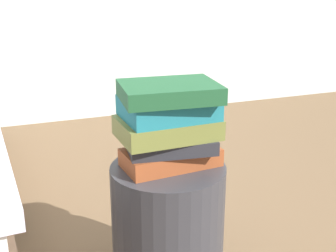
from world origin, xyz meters
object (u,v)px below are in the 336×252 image
object	(u,v)px
book_rust	(171,157)
book_charcoal	(170,143)
side_table	(168,227)
book_teal	(168,108)
book_olive	(167,128)
book_forest	(169,92)

from	to	relation	value
book_rust	book_charcoal	size ratio (longest dim) A/B	1.12
book_rust	book_charcoal	bearing A→B (deg)	-178.38
side_table	book_charcoal	world-z (taller)	book_charcoal
book_teal	book_rust	bearing A→B (deg)	-41.44
book_olive	side_table	bearing A→B (deg)	-77.49
book_rust	side_table	bearing A→B (deg)	-155.91
book_teal	book_forest	xyz separation A→B (m)	(-0.00, -0.02, 0.06)
side_table	book_rust	world-z (taller)	book_rust
book_rust	book_forest	world-z (taller)	book_forest
book_charcoal	book_forest	world-z (taller)	book_forest
book_rust	book_forest	bearing A→B (deg)	-128.62
book_charcoal	book_olive	distance (m)	0.05
side_table	book_forest	distance (m)	0.46
book_charcoal	book_teal	xyz separation A→B (m)	(-0.00, 0.01, 0.11)
book_rust	book_teal	bearing A→B (deg)	135.75
side_table	book_charcoal	bearing A→B (deg)	35.05
book_charcoal	book_teal	world-z (taller)	book_teal
side_table	book_teal	size ratio (longest dim) A/B	1.60
book_charcoal	book_forest	distance (m)	0.17
book_teal	book_forest	distance (m)	0.06
book_olive	book_forest	bearing A→B (deg)	-85.49
book_charcoal	book_forest	size ratio (longest dim) A/B	0.93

